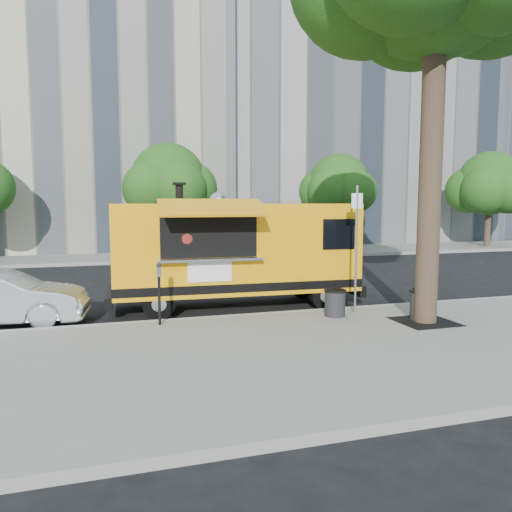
{
  "coord_description": "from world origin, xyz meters",
  "views": [
    {
      "loc": [
        -4.09,
        -11.97,
        2.75
      ],
      "look_at": [
        -0.43,
        0.0,
        1.42
      ],
      "focal_mm": 35.0,
      "sensor_mm": 36.0,
      "label": 1
    }
  ],
  "objects_px": {
    "parking_meter": "(159,286)",
    "trash_bin_right": "(422,304)",
    "far_tree_d": "(490,184)",
    "far_tree_c": "(339,185)",
    "sign_post": "(356,242)",
    "trash_bin_left": "(335,302)",
    "far_tree_b": "(168,181)",
    "food_truck": "(235,250)"
  },
  "relations": [
    {
      "from": "parking_meter",
      "to": "trash_bin_right",
      "type": "bearing_deg",
      "value": -12.67
    },
    {
      "from": "far_tree_d",
      "to": "trash_bin_right",
      "type": "relative_size",
      "value": 8.4
    },
    {
      "from": "far_tree_c",
      "to": "sign_post",
      "type": "xyz_separation_m",
      "value": [
        -6.45,
        -13.95,
        -1.87
      ]
    },
    {
      "from": "far_tree_c",
      "to": "trash_bin_right",
      "type": "relative_size",
      "value": 7.76
    },
    {
      "from": "trash_bin_left",
      "to": "trash_bin_right",
      "type": "relative_size",
      "value": 0.92
    },
    {
      "from": "far_tree_b",
      "to": "trash_bin_right",
      "type": "relative_size",
      "value": 8.19
    },
    {
      "from": "far_tree_c",
      "to": "trash_bin_right",
      "type": "height_order",
      "value": "far_tree_c"
    },
    {
      "from": "far_tree_b",
      "to": "food_truck",
      "type": "distance_m",
      "value": 12.35
    },
    {
      "from": "far_tree_b",
      "to": "sign_post",
      "type": "bearing_deg",
      "value": -79.85
    },
    {
      "from": "far_tree_b",
      "to": "far_tree_c",
      "type": "relative_size",
      "value": 1.06
    },
    {
      "from": "trash_bin_right",
      "to": "sign_post",
      "type": "bearing_deg",
      "value": 135.46
    },
    {
      "from": "sign_post",
      "to": "food_truck",
      "type": "height_order",
      "value": "food_truck"
    },
    {
      "from": "far_tree_b",
      "to": "trash_bin_left",
      "type": "distance_m",
      "value": 14.91
    },
    {
      "from": "parking_meter",
      "to": "far_tree_d",
      "type": "bearing_deg",
      "value": 33.6
    },
    {
      "from": "far_tree_d",
      "to": "parking_meter",
      "type": "relative_size",
      "value": 4.23
    },
    {
      "from": "parking_meter",
      "to": "trash_bin_right",
      "type": "height_order",
      "value": "parking_meter"
    },
    {
      "from": "far_tree_c",
      "to": "food_truck",
      "type": "distance_m",
      "value": 14.93
    },
    {
      "from": "far_tree_c",
      "to": "far_tree_b",
      "type": "bearing_deg",
      "value": 178.09
    },
    {
      "from": "far_tree_b",
      "to": "sign_post",
      "type": "relative_size",
      "value": 1.83
    },
    {
      "from": "far_tree_c",
      "to": "sign_post",
      "type": "height_order",
      "value": "far_tree_c"
    },
    {
      "from": "far_tree_d",
      "to": "food_truck",
      "type": "xyz_separation_m",
      "value": [
        -18.84,
        -12.03,
        -2.37
      ]
    },
    {
      "from": "far_tree_b",
      "to": "food_truck",
      "type": "relative_size",
      "value": 0.83
    },
    {
      "from": "sign_post",
      "to": "trash_bin_right",
      "type": "distance_m",
      "value": 2.03
    },
    {
      "from": "far_tree_b",
      "to": "sign_post",
      "type": "height_order",
      "value": "far_tree_b"
    },
    {
      "from": "trash_bin_left",
      "to": "parking_meter",
      "type": "bearing_deg",
      "value": 175.04
    },
    {
      "from": "far_tree_b",
      "to": "far_tree_c",
      "type": "height_order",
      "value": "far_tree_b"
    },
    {
      "from": "far_tree_b",
      "to": "trash_bin_right",
      "type": "height_order",
      "value": "far_tree_b"
    },
    {
      "from": "far_tree_d",
      "to": "parking_meter",
      "type": "distance_m",
      "value": 25.38
    },
    {
      "from": "food_truck",
      "to": "trash_bin_left",
      "type": "relative_size",
      "value": 10.77
    },
    {
      "from": "far_tree_c",
      "to": "far_tree_d",
      "type": "distance_m",
      "value": 10.0
    },
    {
      "from": "far_tree_d",
      "to": "sign_post",
      "type": "bearing_deg",
      "value": -139.3
    },
    {
      "from": "far_tree_d",
      "to": "sign_post",
      "type": "xyz_separation_m",
      "value": [
        -16.45,
        -14.15,
        -2.04
      ]
    },
    {
      "from": "far_tree_d",
      "to": "trash_bin_left",
      "type": "relative_size",
      "value": 9.15
    },
    {
      "from": "trash_bin_left",
      "to": "sign_post",
      "type": "bearing_deg",
      "value": 13.68
    },
    {
      "from": "sign_post",
      "to": "food_truck",
      "type": "bearing_deg",
      "value": 138.39
    },
    {
      "from": "food_truck",
      "to": "far_tree_b",
      "type": "bearing_deg",
      "value": 92.98
    },
    {
      "from": "far_tree_d",
      "to": "food_truck",
      "type": "height_order",
      "value": "far_tree_d"
    },
    {
      "from": "far_tree_d",
      "to": "sign_post",
      "type": "relative_size",
      "value": 1.88
    },
    {
      "from": "far_tree_c",
      "to": "trash_bin_left",
      "type": "relative_size",
      "value": 8.45
    },
    {
      "from": "food_truck",
      "to": "trash_bin_right",
      "type": "xyz_separation_m",
      "value": [
        3.47,
        -3.19,
        -1.01
      ]
    },
    {
      "from": "parking_meter",
      "to": "trash_bin_left",
      "type": "bearing_deg",
      "value": -4.96
    },
    {
      "from": "sign_post",
      "to": "parking_meter",
      "type": "relative_size",
      "value": 2.25
    }
  ]
}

